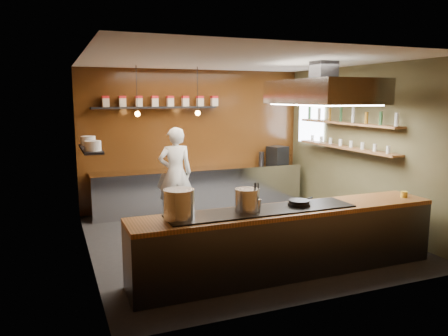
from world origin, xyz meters
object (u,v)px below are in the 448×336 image
extractor_hood (323,92)px  espresso_machine (277,155)px  chef (175,173)px  stockpot_large (179,204)px  stockpot_small (247,200)px

extractor_hood → espresso_machine: bearing=76.9°
chef → extractor_hood: bearing=139.6°
stockpot_large → stockpot_small: size_ratio=1.19×
extractor_hood → stockpot_large: size_ratio=5.27×
stockpot_small → chef: size_ratio=0.17×
stockpot_large → chef: bearing=75.4°
stockpot_large → espresso_machine: bearing=48.0°
extractor_hood → stockpot_large: extractor_hood is taller
stockpot_small → stockpot_large: bearing=-178.5°
extractor_hood → stockpot_small: 2.67m
espresso_machine → extractor_hood: bearing=-120.1°
espresso_machine → chef: (-2.60, -0.56, -0.18)m
stockpot_small → chef: bearing=91.1°
extractor_hood → espresso_machine: size_ratio=5.15×
extractor_hood → stockpot_small: bearing=-148.3°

